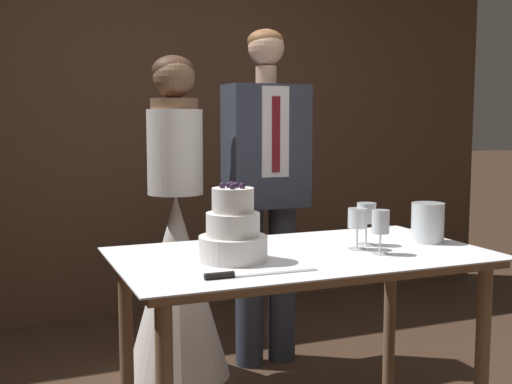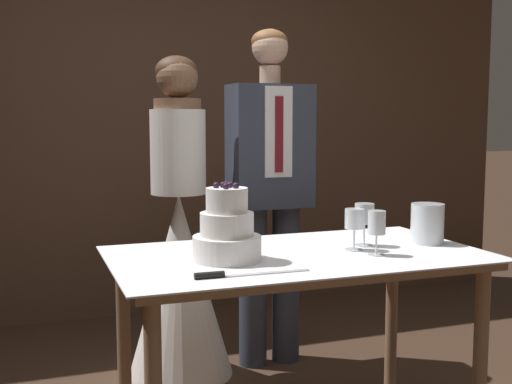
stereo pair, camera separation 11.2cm
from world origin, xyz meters
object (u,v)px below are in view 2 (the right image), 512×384
Objects in this scene: cake_knife at (230,274)px; hurricane_candle at (427,224)px; wine_glass_near at (377,224)px; tiered_cake at (227,232)px; cake_table at (297,277)px; wine_glass_middle at (364,216)px; bride at (180,260)px; wine_glass_far at (354,221)px; groom at (270,182)px.

cake_knife is 0.99m from hurricane_candle.
hurricane_candle is (0.32, 0.13, -0.04)m from wine_glass_near.
cake_table is at bearing 6.09° from tiered_cake.
wine_glass_middle reaches higher than hurricane_candle.
cake_knife is (-0.06, -0.24, -0.10)m from tiered_cake.
tiered_cake is 0.18× the size of bride.
cake_knife is at bearing -168.07° from wine_glass_near.
wine_glass_middle is (0.61, 0.07, 0.02)m from tiered_cake.
bride is at bearing 122.21° from wine_glass_middle.
wine_glass_far is 0.10× the size of bride.
bride is (-0.25, 0.93, -0.11)m from cake_table.
tiered_cake reaches higher than hurricane_candle.
wine_glass_far reaches higher than cake_knife.
hurricane_candle is at bearing -70.06° from groom.
wine_glass_near is 0.12m from wine_glass_far.
hurricane_candle is 1.29m from bride.
tiered_cake is 1.02m from bride.
bride is (-0.52, 1.07, -0.32)m from wine_glass_near.
hurricane_candle is 0.10× the size of bride.
wine_glass_near reaches higher than cake_table.
hurricane_candle reaches higher than cake_knife.
bride is (0.11, 1.21, -0.21)m from cake_knife.
hurricane_candle is at bearing 1.72° from tiered_cake.
bride reaches higher than cake_table.
cake_knife is 2.29× the size of wine_glass_middle.
hurricane_candle is 0.09× the size of groom.
tiered_cake is 0.62m from wine_glass_middle.
tiered_cake reaches higher than wine_glass_far.
wine_glass_middle is at bearing 38.11° from wine_glass_far.
wine_glass_middle is at bearing 26.16° from cake_knife.
cake_table is at bearing 152.62° from wine_glass_near.
cake_table is 8.70× the size of wine_glass_far.
wine_glass_near reaches higher than wine_glass_far.
cake_knife is 0.22× the size of groom.
cake_knife is at bearing -157.43° from wine_glass_far.
wine_glass_far is 0.99× the size of hurricane_candle.
wine_glass_near is 0.18m from wine_glass_middle.
groom is (0.25, 0.93, 0.28)m from cake_table.
cake_knife is (-0.36, -0.27, 0.10)m from cake_table.
wine_glass_far is at bearing 106.04° from wine_glass_near.
groom is at bearing 91.02° from wine_glass_near.
bride is (0.05, 0.97, -0.31)m from tiered_cake.
cake_knife is at bearing -164.33° from hurricane_candle.
wine_glass_middle is (0.68, 0.31, 0.12)m from cake_knife.
tiered_cake is at bearing -173.38° from wine_glass_middle.
bride is at bearing 131.72° from hurricane_candle.
groom is at bearing 94.28° from wine_glass_middle.
wine_glass_near is at bearing -27.38° from cake_table.
groom is (0.54, 0.97, 0.08)m from tiered_cake.
wine_glass_far is (0.53, 0.01, 0.01)m from tiered_cake.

